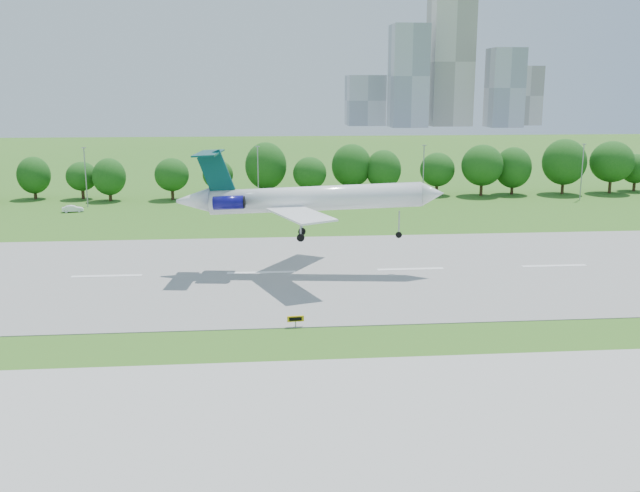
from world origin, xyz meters
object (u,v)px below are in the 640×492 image
Objects in this scene: airliner at (302,198)px; taxi_sign_left at (296,319)px; service_vehicle_a at (73,209)px; service_vehicle_b at (323,201)px.

taxi_sign_left is (-2.16, -22.41, -9.02)m from airliner.
service_vehicle_b is (50.00, 5.67, -0.11)m from service_vehicle_a.
service_vehicle_a is at bearing 135.78° from airliner.
airliner is 24.26m from taxi_sign_left.
service_vehicle_b is (8.07, 56.32, -9.36)m from airliner.
airliner reaches higher than service_vehicle_b.
service_vehicle_a is 1.25× the size of service_vehicle_b.
taxi_sign_left is 0.53× the size of service_vehicle_b.
airliner is 8.63× the size of service_vehicle_a.
service_vehicle_a reaches higher than service_vehicle_b.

